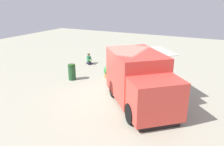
{
  "coord_description": "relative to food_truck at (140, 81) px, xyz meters",
  "views": [
    {
      "loc": [
        4.66,
        -9.96,
        4.9
      ],
      "look_at": [
        -0.43,
        0.13,
        1.04
      ],
      "focal_mm": 35.56,
      "sensor_mm": 36.0,
      "label": 1
    }
  ],
  "objects": [
    {
      "name": "ground_plane",
      "position": [
        -1.44,
        0.68,
        -1.16
      ],
      "size": [
        40.0,
        40.0,
        0.0
      ],
      "primitive_type": "plane",
      "color": "#AAA791"
    },
    {
      "name": "person_customer",
      "position": [
        -5.84,
        4.72,
        -0.85
      ],
      "size": [
        0.77,
        0.7,
        0.83
      ],
      "color": "#29142B",
      "rests_on": "ground_plane"
    },
    {
      "name": "planter_flowering_near",
      "position": [
        -3.04,
        2.66,
        -0.77
      ],
      "size": [
        0.63,
        0.63,
        0.76
      ],
      "color": "#B27642",
      "rests_on": "ground_plane"
    },
    {
      "name": "food_truck",
      "position": [
        0.0,
        0.0,
        0.0
      ],
      "size": [
        4.65,
        4.87,
        2.45
      ],
      "color": "#DD4339",
      "rests_on": "ground_plane"
    },
    {
      "name": "trash_bin",
      "position": [
        -4.9,
        1.27,
        -0.65
      ],
      "size": [
        0.47,
        0.47,
        1.02
      ],
      "color": "#204C28",
      "rests_on": "ground_plane"
    }
  ]
}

